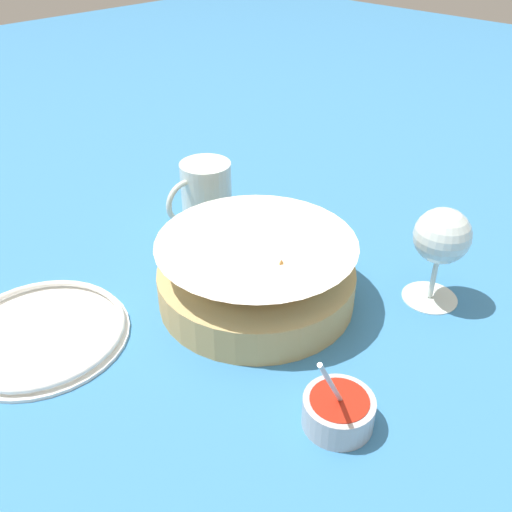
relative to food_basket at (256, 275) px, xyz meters
name	(u,v)px	position (x,y,z in m)	size (l,w,h in m)	color
ground_plane	(269,306)	(0.00, 0.02, -0.04)	(4.00, 4.00, 0.00)	teal
food_basket	(256,275)	(0.00, 0.00, 0.00)	(0.26, 0.26, 0.10)	tan
sauce_cup	(338,410)	(0.09, 0.21, -0.02)	(0.08, 0.08, 0.11)	#B7B7BC
wine_glass	(442,239)	(-0.17, 0.17, 0.05)	(0.07, 0.07, 0.14)	silver
beer_mug	(206,196)	(-0.09, -0.21, 0.01)	(0.12, 0.08, 0.10)	silver
side_plate	(40,333)	(0.24, -0.14, -0.03)	(0.22, 0.22, 0.01)	white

